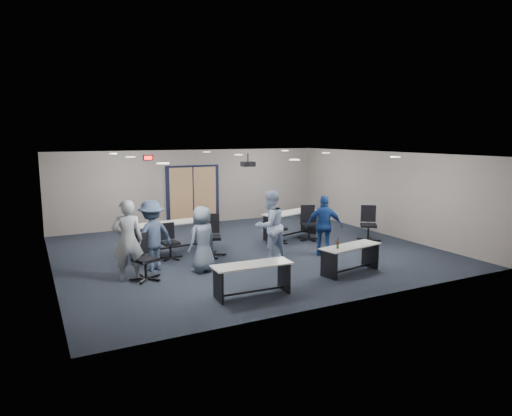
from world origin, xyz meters
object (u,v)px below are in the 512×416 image
chair_back_d (309,223)px  person_lightblue (270,226)px  table_front_right (350,254)px  person_plaid (202,239)px  person_back (152,236)px  chair_back_b (211,236)px  table_front_left (252,274)px  table_back_left (171,231)px  chair_back_a (170,242)px  chair_loose_left (145,258)px  chair_loose_right (369,224)px  person_navy (324,226)px  chair_back_c (278,227)px  person_gray (128,240)px  table_back_right (291,220)px

chair_back_d → person_lightblue: size_ratio=0.58×
table_front_right → person_plaid: (-3.06, 1.67, 0.34)m
person_plaid → person_back: 1.22m
chair_back_b → table_front_left: bearing=-77.7°
table_back_left → chair_back_a: size_ratio=2.24×
table_front_left → table_front_right: 2.78m
chair_loose_left → chair_loose_right: chair_loose_right is taller
person_navy → person_back: size_ratio=0.96×
chair_back_c → person_gray: (-4.72, -1.57, 0.43)m
table_front_right → person_plaid: bearing=141.5°
chair_back_b → person_plaid: (-0.68, -1.19, 0.23)m
chair_loose_left → chair_back_a: bearing=34.0°
person_back → table_front_right: bearing=131.6°
chair_back_b → person_back: size_ratio=0.66×
person_navy → chair_back_b: bearing=10.1°
chair_back_c → person_plaid: (-3.01, -1.68, 0.30)m
chair_loose_left → person_lightblue: bearing=-18.5°
table_front_right → chair_loose_right: chair_loose_right is taller
chair_loose_right → person_lightblue: 3.76m
chair_back_a → chair_back_d: chair_back_d is taller
table_back_left → table_front_left: bearing=-91.0°
person_gray → table_front_left: bearing=142.1°
table_front_right → person_navy: person_navy is taller
table_front_right → table_front_left: bearing=177.6°
chair_loose_left → person_navy: person_navy is taller
table_back_left → person_lightblue: (2.02, -2.07, 0.35)m
chair_back_b → person_plaid: size_ratio=0.71×
chair_back_d → chair_loose_left: (-5.47, -1.68, -0.02)m
chair_back_d → table_front_right: bearing=-87.4°
person_navy → person_back: person_back is taller
table_front_right → person_lightblue: person_lightblue is taller
chair_back_d → person_gray: bearing=-145.3°
table_back_left → chair_back_b: (0.81, -1.02, -0.00)m
chair_back_b → chair_loose_left: chair_back_b is taller
chair_back_c → person_lightblue: (-1.12, -1.55, 0.43)m
table_front_left → table_back_right: (3.48, 4.25, 0.11)m
table_back_left → chair_loose_right: bearing=-22.0°
chair_loose_right → person_gray: bearing=-139.7°
chair_back_d → person_lightblue: 2.69m
person_lightblue → table_front_right: bearing=109.7°
chair_back_a → person_back: (-0.67, -0.79, 0.38)m
chair_back_b → person_plaid: bearing=-100.8°
person_plaid → chair_loose_right: bearing=163.3°
table_back_left → person_lightblue: 2.91m
table_front_left → chair_back_a: bearing=103.4°
table_front_left → chair_back_b: bearing=85.6°
chair_back_d → person_lightblue: (-2.20, -1.50, 0.38)m
chair_back_c → person_back: bearing=-176.9°
chair_back_a → chair_loose_right: chair_loose_right is taller
chair_back_a → chair_loose_right: size_ratio=0.86×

